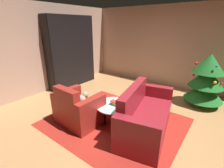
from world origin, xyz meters
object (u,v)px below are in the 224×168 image
object	(u,v)px
bottle_on_table	(125,101)
book_stack_on_table	(116,103)
armchair_red	(78,109)
coffee_table	(114,106)
bookshelf_unit	(74,53)
decorated_tree	(206,80)
couch_red	(145,116)

from	to	relation	value
bottle_on_table	book_stack_on_table	bearing A→B (deg)	-158.35
armchair_red	coffee_table	xyz separation A→B (m)	(0.62, 0.45, 0.08)
armchair_red	bottle_on_table	world-z (taller)	armchair_red
bookshelf_unit	bottle_on_table	world-z (taller)	bookshelf_unit
bookshelf_unit	decorated_tree	world-z (taller)	bookshelf_unit
bookshelf_unit	decorated_tree	distance (m)	4.00
bookshelf_unit	coffee_table	xyz separation A→B (m)	(2.54, -1.16, -0.68)
coffee_table	bottle_on_table	distance (m)	0.27
bottle_on_table	decorated_tree	xyz separation A→B (m)	(1.14, 1.99, 0.14)
couch_red	decorated_tree	bearing A→B (deg)	69.30
coffee_table	decorated_tree	bearing A→B (deg)	56.93
coffee_table	book_stack_on_table	bearing A→B (deg)	9.92
book_stack_on_table	bookshelf_unit	bearing A→B (deg)	155.81
armchair_red	bottle_on_table	bearing A→B (deg)	32.44
armchair_red	bottle_on_table	distance (m)	1.00
couch_red	book_stack_on_table	world-z (taller)	couch_red
coffee_table	decorated_tree	size ratio (longest dim) A/B	0.58
couch_red	bottle_on_table	size ratio (longest dim) A/B	5.93
bottle_on_table	armchair_red	bearing A→B (deg)	-147.56
couch_red	decorated_tree	world-z (taller)	decorated_tree
bookshelf_unit	book_stack_on_table	bearing A→B (deg)	-24.19
book_stack_on_table	bottle_on_table	world-z (taller)	bottle_on_table
coffee_table	book_stack_on_table	world-z (taller)	book_stack_on_table
book_stack_on_table	bottle_on_table	size ratio (longest dim) A/B	0.74
bottle_on_table	bookshelf_unit	bearing A→B (deg)	158.27
armchair_red	book_stack_on_table	xyz separation A→B (m)	(0.66, 0.46, 0.16)
armchair_red	book_stack_on_table	distance (m)	0.82
book_stack_on_table	armchair_red	bearing A→B (deg)	-145.20
bookshelf_unit	couch_red	size ratio (longest dim) A/B	1.24
coffee_table	bottle_on_table	xyz separation A→B (m)	(0.20, 0.07, 0.16)
decorated_tree	coffee_table	bearing A→B (deg)	-123.07
bookshelf_unit	decorated_tree	xyz separation A→B (m)	(3.88, 0.90, -0.38)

